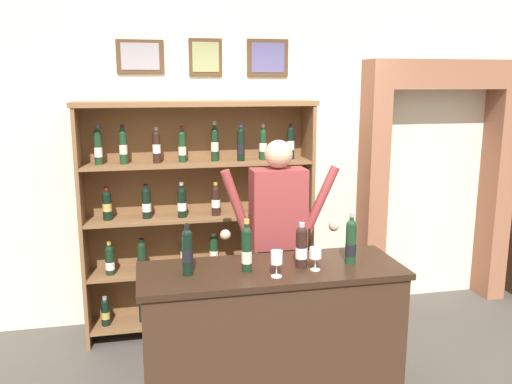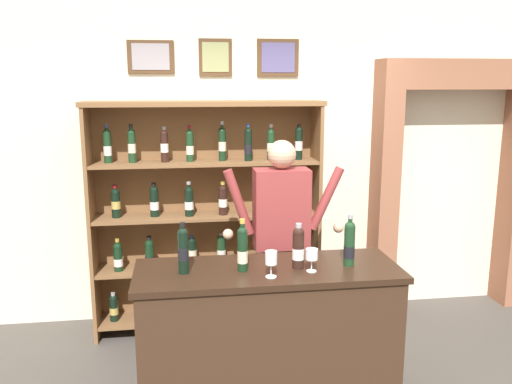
# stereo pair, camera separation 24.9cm
# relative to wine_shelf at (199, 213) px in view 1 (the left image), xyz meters

# --- Properties ---
(back_wall) EXTENTS (12.00, 0.19, 3.22)m
(back_wall) POSITION_rel_wine_shelf_xyz_m (0.44, 0.38, 0.56)
(back_wall) COLOR beige
(back_wall) RESTS_ON ground
(wine_shelf) EXTENTS (1.96, 0.37, 2.00)m
(wine_shelf) POSITION_rel_wine_shelf_xyz_m (0.00, 0.00, 0.00)
(wine_shelf) COLOR brown
(wine_shelf) RESTS_ON ground
(archway_doorway) EXTENTS (1.51, 0.45, 2.35)m
(archway_doorway) POSITION_rel_wine_shelf_xyz_m (2.31, 0.25, 0.26)
(archway_doorway) COLOR #935B42
(archway_doorway) RESTS_ON ground
(tasting_counter) EXTENTS (1.69, 0.61, 0.99)m
(tasting_counter) POSITION_rel_wine_shelf_xyz_m (0.32, -1.27, -0.56)
(tasting_counter) COLOR #382316
(tasting_counter) RESTS_ON ground
(shopkeeper) EXTENTS (0.93, 0.22, 1.73)m
(shopkeeper) POSITION_rel_wine_shelf_xyz_m (0.53, -0.64, 0.02)
(shopkeeper) COLOR #2D3347
(shopkeeper) RESTS_ON ground
(tasting_bottle_super_tuscan) EXTENTS (0.07, 0.07, 0.32)m
(tasting_bottle_super_tuscan) POSITION_rel_wine_shelf_xyz_m (-0.21, -1.28, 0.08)
(tasting_bottle_super_tuscan) COLOR black
(tasting_bottle_super_tuscan) RESTS_ON tasting_counter
(tasting_bottle_prosecco) EXTENTS (0.07, 0.07, 0.33)m
(tasting_bottle_prosecco) POSITION_rel_wine_shelf_xyz_m (0.16, -1.29, 0.08)
(tasting_bottle_prosecco) COLOR black
(tasting_bottle_prosecco) RESTS_ON tasting_counter
(tasting_bottle_vin_santo) EXTENTS (0.08, 0.08, 0.29)m
(tasting_bottle_vin_santo) POSITION_rel_wine_shelf_xyz_m (0.51, -1.29, 0.07)
(tasting_bottle_vin_santo) COLOR black
(tasting_bottle_vin_santo) RESTS_ON tasting_counter
(tasting_bottle_rosso) EXTENTS (0.07, 0.07, 0.34)m
(tasting_bottle_rosso) POSITION_rel_wine_shelf_xyz_m (0.85, -1.29, 0.08)
(tasting_bottle_rosso) COLOR #19381E
(tasting_bottle_rosso) RESTS_ON tasting_counter
(wine_glass_center) EXTENTS (0.07, 0.07, 0.16)m
(wine_glass_center) POSITION_rel_wine_shelf_xyz_m (0.32, -1.43, 0.05)
(wine_glass_center) COLOR silver
(wine_glass_center) RESTS_ON tasting_counter
(wine_glass_right) EXTENTS (0.08, 0.08, 0.15)m
(wine_glass_right) POSITION_rel_wine_shelf_xyz_m (0.58, -1.37, 0.04)
(wine_glass_right) COLOR silver
(wine_glass_right) RESTS_ON tasting_counter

